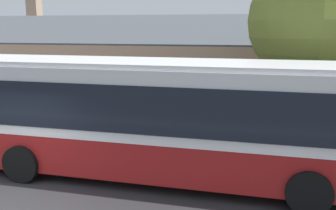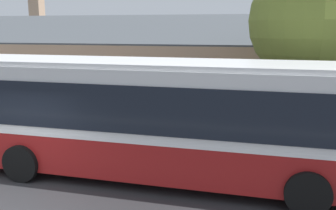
% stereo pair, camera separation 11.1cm
% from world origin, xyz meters
% --- Properties ---
extents(sidewalk_far, '(60.00, 3.00, 0.15)m').
position_xyz_m(sidewalk_far, '(0.00, 6.00, 0.07)').
color(sidewalk_far, '#9E9E99').
rests_on(sidewalk_far, ground).
extents(community_building, '(25.72, 9.28, 5.71)m').
position_xyz_m(community_building, '(-0.77, 13.74, 1.73)').
color(community_building, tan).
rests_on(community_building, ground).
extents(transit_bus, '(12.30, 2.98, 3.16)m').
position_xyz_m(transit_bus, '(3.14, 2.90, 1.70)').
color(transit_bus, maroon).
rests_on(transit_bus, ground).
extents(bench_down_street, '(1.71, 0.51, 0.94)m').
position_xyz_m(bench_down_street, '(0.07, 5.68, 0.57)').
color(bench_down_street, brown).
rests_on(bench_down_street, sidewalk_far).
extents(street_tree_primary, '(4.22, 4.22, 6.33)m').
position_xyz_m(street_tree_primary, '(7.46, 7.00, 4.10)').
color(street_tree_primary, '#4C3828').
rests_on(street_tree_primary, ground).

